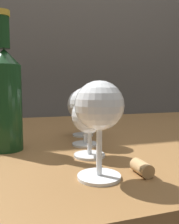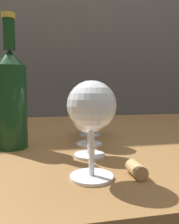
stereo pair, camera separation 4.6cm
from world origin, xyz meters
The scene contains 8 objects.
back_wall centered at (0.00, 0.91, 1.30)m, with size 5.00×0.08×2.60m, color #59544F.
dining_table centered at (0.00, 0.00, 0.64)m, with size 1.50×0.91×0.72m.
wine_glass_port centered at (-0.10, -0.34, 0.83)m, with size 0.07×0.07×0.15m.
wine_glass_cabernet centered at (-0.08, -0.22, 0.80)m, with size 0.07×0.07×0.12m.
wine_glass_merlot centered at (-0.06, -0.13, 0.82)m, with size 0.08×0.08×0.14m.
wine_glass_amber centered at (-0.04, -0.02, 0.81)m, with size 0.09×0.09×0.14m.
wine_bottle centered at (-0.24, -0.12, 0.84)m, with size 0.07×0.07×0.30m.
cork centered at (-0.03, -0.34, 0.73)m, with size 0.02×0.02×0.04m, color tan.
Camera 2 is at (-0.17, -0.67, 0.86)m, focal length 37.03 mm.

